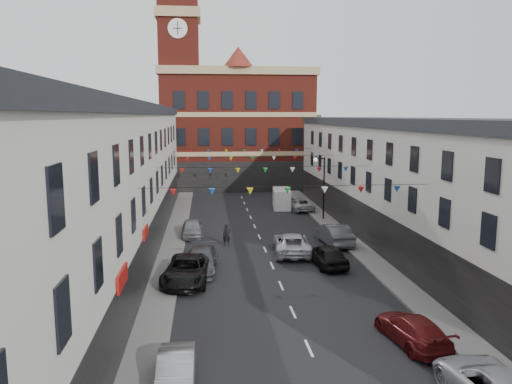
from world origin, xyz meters
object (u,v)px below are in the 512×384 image
object	(u,v)px
street_lamp	(321,180)
car_right_d	(327,255)
car_left_b	(176,372)
car_right_c	(412,329)
car_left_c	(187,270)
pedestrian	(227,235)
car_right_f	(300,204)
moving_car	(292,243)
car_left_e	(192,228)
white_van	(282,198)
car_left_d	(201,260)
car_right_e	(334,234)

from	to	relation	value
street_lamp	car_right_d	distance (m)	15.14
car_left_b	car_right_c	size ratio (longest dim) A/B	0.86
car_left_c	pedestrian	bearing A→B (deg)	78.81
car_right_f	moving_car	size ratio (longest dim) A/B	0.87
street_lamp	pedestrian	xyz separation A→B (m)	(-9.33, -8.59, -3.06)
street_lamp	car_right_d	xyz separation A→B (m)	(-2.95, -14.51, -3.16)
car_left_b	car_left_c	xyz separation A→B (m)	(0.00, 11.75, 0.14)
car_left_e	white_van	bearing A→B (deg)	51.81
car_left_b	white_van	xyz separation A→B (m)	(9.30, 35.43, 0.39)
car_right_c	car_right_d	bearing A→B (deg)	-92.83
car_left_e	car_left_d	bearing A→B (deg)	-85.97
car_left_c	moving_car	distance (m)	9.19
car_right_e	street_lamp	bearing A→B (deg)	-101.04
car_left_d	white_van	world-z (taller)	white_van
street_lamp	car_left_b	bearing A→B (deg)	-112.84
white_van	pedestrian	world-z (taller)	white_van
car_right_d	car_right_f	size ratio (longest dim) A/B	0.92
pedestrian	car_left_d	bearing A→B (deg)	-112.09
white_van	pedestrian	size ratio (longest dim) A/B	2.75
car_left_b	white_van	size ratio (longest dim) A/B	0.83
car_left_c	moving_car	size ratio (longest dim) A/B	1.02
car_left_e	street_lamp	bearing A→B (deg)	23.20
car_right_c	pedestrian	bearing A→B (deg)	-74.77
car_left_b	car_left_c	world-z (taller)	car_left_c
car_left_b	car_right_d	xyz separation A→B (m)	(9.10, 14.11, 0.11)
car_left_b	moving_car	distance (m)	18.81
car_left_c	car_right_d	distance (m)	9.40
white_van	pedestrian	distance (m)	16.76
car_right_e	car_right_f	distance (m)	14.03
car_right_e	white_van	size ratio (longest dim) A/B	1.08
car_left_d	moving_car	size ratio (longest dim) A/B	0.92
car_left_c	pedestrian	xyz separation A→B (m)	(2.72, 8.27, 0.07)
street_lamp	car_right_d	world-z (taller)	street_lamp
car_right_c	car_right_d	size ratio (longest dim) A/B	1.01
pedestrian	white_van	bearing A→B (deg)	62.12
pedestrian	car_right_f	bearing A→B (deg)	53.95
car_left_d	car_right_c	distance (m)	14.59
street_lamp	moving_car	world-z (taller)	street_lamp
car_left_e	car_left_c	bearing A→B (deg)	-90.86
moving_car	white_van	bearing A→B (deg)	-90.88
car_right_d	car_left_c	bearing A→B (deg)	8.04
car_left_e	pedestrian	bearing A→B (deg)	-50.64
white_van	car_left_b	bearing A→B (deg)	-99.00
car_right_d	pedestrian	size ratio (longest dim) A/B	2.61
car_right_f	car_left_e	bearing A→B (deg)	40.16
car_left_c	car_right_e	world-z (taller)	car_right_e
car_left_d	car_right_c	size ratio (longest dim) A/B	1.13
car_right_e	moving_car	distance (m)	4.34
car_right_e	moving_car	xyz separation A→B (m)	(-3.70, -2.28, -0.06)
car_left_c	moving_car	xyz separation A→B (m)	(7.30, 5.59, -0.01)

